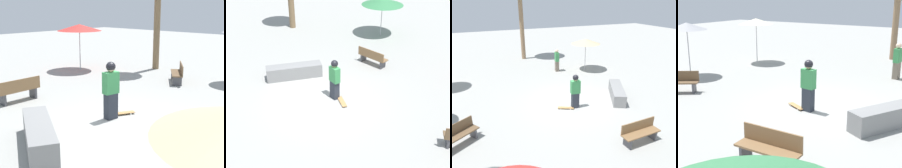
% 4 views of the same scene
% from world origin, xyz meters
% --- Properties ---
extents(ground_plane, '(60.00, 60.00, 0.00)m').
position_xyz_m(ground_plane, '(0.00, 0.00, 0.00)').
color(ground_plane, '#9E9E99').
extents(skater_main, '(0.50, 0.33, 1.76)m').
position_xyz_m(skater_main, '(0.11, 0.51, 0.95)').
color(skater_main, '#282D38').
rests_on(skater_main, ground_plane).
extents(skateboard, '(0.80, 0.54, 0.07)m').
position_xyz_m(skateboard, '(0.60, 0.46, 0.06)').
color(skateboard, '#B7844C').
rests_on(skateboard, ground_plane).
extents(concrete_ledge, '(1.79, 2.56, 0.63)m').
position_xyz_m(concrete_ledge, '(-2.54, 0.39, 0.32)').
color(concrete_ledge, gray).
rests_on(concrete_ledge, ground_plane).
extents(bench_near, '(1.61, 0.49, 0.85)m').
position_xyz_m(bench_near, '(-0.88, 4.07, 0.43)').
color(bench_near, '#47474C').
rests_on(bench_near, ground_plane).
extents(bench_far, '(1.56, 1.28, 0.85)m').
position_xyz_m(bench_far, '(5.52, 1.48, 0.43)').
color(bench_far, '#47474C').
rests_on(bench_far, ground_plane).
extents(shade_umbrella_red, '(2.34, 2.34, 2.41)m').
position_xyz_m(shade_umbrella_red, '(4.50, 6.89, 2.24)').
color(shade_umbrella_red, '#B7B7BC').
rests_on(shade_umbrella_red, ground_plane).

